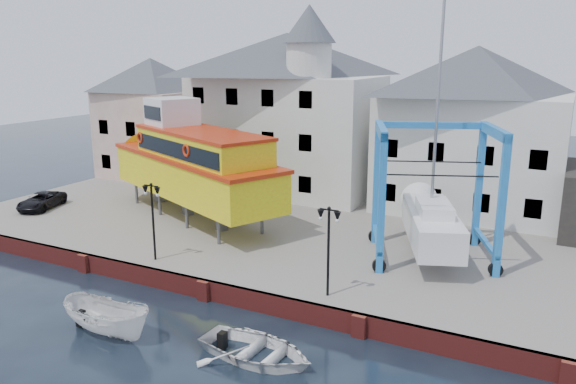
% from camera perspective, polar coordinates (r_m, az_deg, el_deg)
% --- Properties ---
extents(ground, '(140.00, 140.00, 0.00)m').
position_cam_1_polar(ground, '(28.22, -8.47, -10.78)').
color(ground, black).
rests_on(ground, ground).
extents(hardstanding, '(44.00, 22.00, 1.00)m').
position_cam_1_polar(hardstanding, '(36.89, 1.46, -3.77)').
color(hardstanding, slate).
rests_on(hardstanding, ground).
extents(quay_wall, '(44.00, 0.47, 1.00)m').
position_cam_1_polar(quay_wall, '(28.10, -8.38, -9.77)').
color(quay_wall, maroon).
rests_on(quay_wall, ground).
extents(building_pink, '(8.00, 7.00, 10.30)m').
position_cam_1_polar(building_pink, '(51.27, -13.52, 7.33)').
color(building_pink, tan).
rests_on(building_pink, hardstanding).
extents(building_white_main, '(14.00, 8.30, 14.00)m').
position_cam_1_polar(building_white_main, '(44.14, -0.04, 8.26)').
color(building_white_main, silver).
rests_on(building_white_main, hardstanding).
extents(building_white_right, '(12.00, 8.00, 11.20)m').
position_cam_1_polar(building_white_right, '(40.49, 18.22, 5.98)').
color(building_white_right, silver).
rests_on(building_white_right, hardstanding).
extents(lamp_post_left, '(1.12, 0.32, 4.20)m').
position_cam_1_polar(lamp_post_left, '(30.07, -13.65, -1.01)').
color(lamp_post_left, black).
rests_on(lamp_post_left, hardstanding).
extents(lamp_post_right, '(1.12, 0.32, 4.20)m').
position_cam_1_polar(lamp_post_right, '(24.91, 4.16, -3.75)').
color(lamp_post_right, black).
rests_on(lamp_post_right, hardstanding).
extents(tour_boat, '(18.01, 11.33, 7.78)m').
position_cam_1_polar(tour_boat, '(38.07, -10.32, 3.05)').
color(tour_boat, '#59595E').
rests_on(tour_boat, hardstanding).
extents(travel_lift, '(7.75, 9.27, 13.68)m').
position_cam_1_polar(travel_lift, '(31.46, 14.21, -2.06)').
color(travel_lift, blue).
rests_on(travel_lift, hardstanding).
extents(van, '(3.00, 4.42, 1.13)m').
position_cam_1_polar(van, '(43.37, -23.76, -0.81)').
color(van, black).
rests_on(van, hardstanding).
extents(motorboat_a, '(4.63, 1.84, 1.77)m').
position_cam_1_polar(motorboat_a, '(25.97, -17.76, -13.63)').
color(motorboat_a, white).
rests_on(motorboat_a, ground).
extents(motorboat_b, '(5.07, 3.76, 1.01)m').
position_cam_1_polar(motorboat_b, '(23.14, -3.22, -16.54)').
color(motorboat_b, white).
rests_on(motorboat_b, ground).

